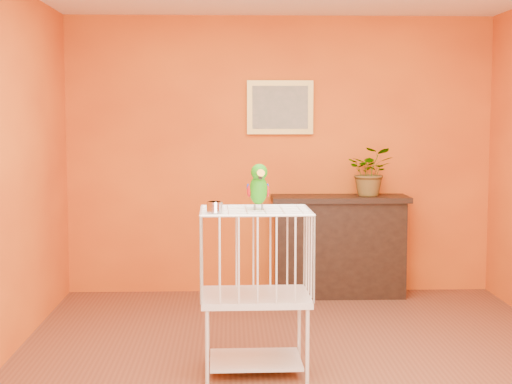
{
  "coord_description": "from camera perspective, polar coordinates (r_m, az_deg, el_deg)",
  "views": [
    {
      "loc": [
        -0.47,
        -5.13,
        1.67
      ],
      "look_at": [
        -0.31,
        -0.23,
        1.19
      ],
      "focal_mm": 55.0,
      "sensor_mm": 36.0,
      "label": 1
    }
  ],
  "objects": [
    {
      "name": "parrot",
      "position": [
        4.96,
        0.18,
        0.41
      ],
      "size": [
        0.15,
        0.27,
        0.3
      ],
      "rotation": [
        0.0,
        0.0,
        0.11
      ],
      "color": "#59544C",
      "rests_on": "birdcage"
    },
    {
      "name": "framed_picture",
      "position": [
        7.36,
        1.77,
        6.17
      ],
      "size": [
        0.62,
        0.04,
        0.5
      ],
      "color": "#BB9543",
      "rests_on": "room_shell"
    },
    {
      "name": "room_shell",
      "position": [
        5.15,
        3.34,
        4.59
      ],
      "size": [
        4.5,
        4.5,
        4.5
      ],
      "color": "orange",
      "rests_on": "ground"
    },
    {
      "name": "potted_plant",
      "position": [
        7.29,
        8.34,
        1.1
      ],
      "size": [
        0.49,
        0.52,
        0.35
      ],
      "primitive_type": "imported",
      "rotation": [
        0.0,
        0.0,
        -0.2
      ],
      "color": "#26722D",
      "rests_on": "console_cabinet"
    },
    {
      "name": "feed_cup",
      "position": [
        4.82,
        -3.03,
        -1.1
      ],
      "size": [
        0.1,
        0.1,
        0.07
      ],
      "primitive_type": "cylinder",
      "color": "silver",
      "rests_on": "birdcage"
    },
    {
      "name": "ground",
      "position": [
        5.41,
        3.24,
        -12.43
      ],
      "size": [
        4.5,
        4.5,
        0.0
      ],
      "primitive_type": "plane",
      "color": "brown",
      "rests_on": "ground"
    },
    {
      "name": "birdcage",
      "position": [
        5.1,
        -0.05,
        -7.05
      ],
      "size": [
        0.7,
        0.55,
        1.07
      ],
      "rotation": [
        0.0,
        0.0,
        0.02
      ],
      "color": "silver",
      "rests_on": "ground"
    },
    {
      "name": "console_cabinet",
      "position": [
        7.33,
        6.07,
        -3.92
      ],
      "size": [
        1.26,
        0.45,
        0.93
      ],
      "color": "black",
      "rests_on": "ground"
    }
  ]
}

